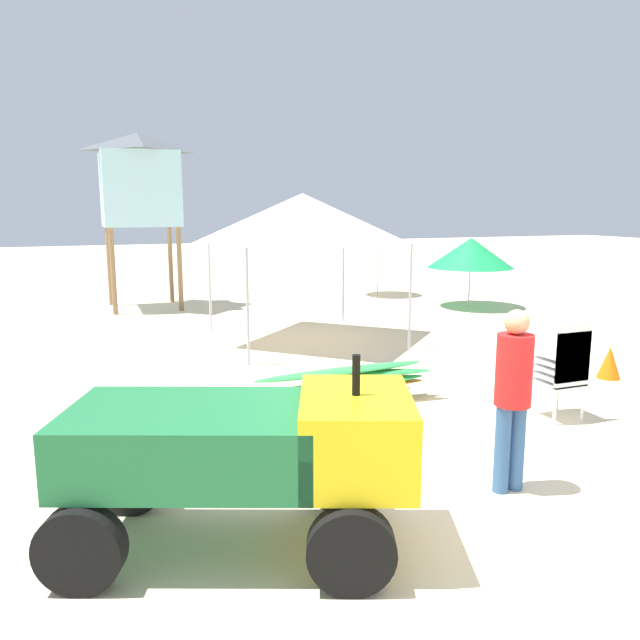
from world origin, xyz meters
The scene contains 10 objects.
ground centered at (0.00, 0.00, 0.00)m, with size 80.00×80.00×0.00m, color beige.
utility_cart centered at (-2.00, 0.41, 0.78)m, with size 2.81×2.08×1.50m.
stacked_plastic_chairs centered at (2.27, 1.79, 0.70)m, with size 0.48×0.48×1.20m.
surfboard_pile centered at (0.14, 3.37, 0.24)m, with size 2.66×0.88×0.48m.
lifeguard_near_center centered at (0.45, 0.48, 0.96)m, with size 0.32×0.32×1.67m.
popup_canopy centered at (0.92, 7.21, 2.34)m, with size 3.01×3.01×2.78m.
lifeguard_tower centered at (-1.49, 12.36, 3.18)m, with size 1.98×1.98×4.31m.
beach_umbrella_mid centered at (6.26, 9.45, 1.39)m, with size 2.16×2.16×1.77m.
beach_umbrella_far centered at (5.05, 12.23, 1.58)m, with size 1.66×1.66×1.88m.
traffic_cone_near centered at (4.27, 2.99, 0.24)m, with size 0.34×0.34×0.49m, color orange.
Camera 1 is at (-3.08, -3.81, 2.54)m, focal length 34.88 mm.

